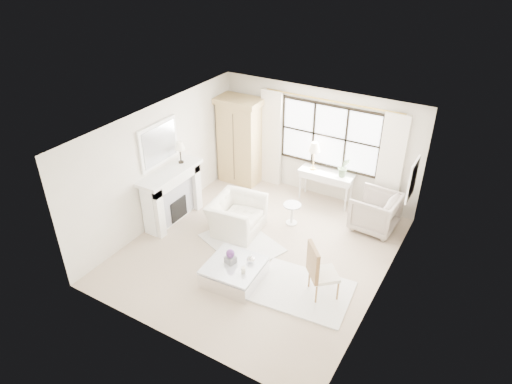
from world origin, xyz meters
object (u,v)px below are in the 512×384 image
club_armchair (237,215)px  coffee_table (234,272)px  console_table (325,187)px  armoire (240,140)px

club_armchair → coffee_table: size_ratio=1.09×
club_armchair → coffee_table: club_armchair is taller
console_table → coffee_table: (-0.34, -3.52, -0.22)m
armoire → coffee_table: (1.99, -3.39, -0.96)m
club_armchair → armoire: bearing=24.0°
armoire → club_armchair: (1.14, -1.97, -0.76)m
armoire → coffee_table: 4.05m
coffee_table → club_armchair: bearing=117.1°
console_table → club_armchair: console_table is taller
armoire → console_table: armoire is taller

